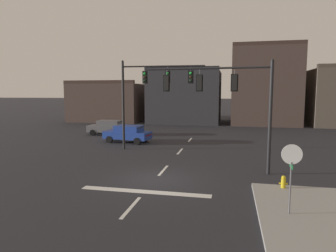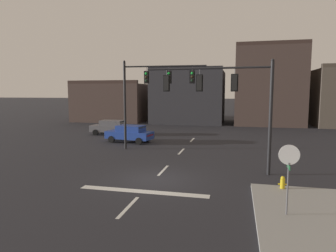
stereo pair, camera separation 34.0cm
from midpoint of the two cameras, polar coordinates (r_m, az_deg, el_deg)
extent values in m
plane|color=#232328|center=(16.56, -2.03, -10.21)|extent=(400.00, 400.00, 0.00)
cube|color=gray|center=(12.71, 28.89, -16.00)|extent=(5.00, 8.00, 0.15)
cube|color=silver|center=(14.73, -4.11, -12.37)|extent=(6.40, 0.50, 0.01)
cube|color=silver|center=(12.95, -6.82, -15.11)|extent=(0.16, 2.40, 0.01)
cube|color=silver|center=(18.42, -0.38, -8.46)|extent=(0.16, 2.40, 0.01)
cube|color=silver|center=(24.14, 2.96, -4.86)|extent=(0.16, 2.40, 0.01)
cube|color=silver|center=(29.97, 4.99, -2.64)|extent=(0.16, 2.40, 0.01)
cylinder|color=black|center=(17.97, 19.50, 1.25)|extent=(0.20, 0.20, 6.47)
cylinder|color=black|center=(18.12, 7.92, 10.87)|extent=(7.38, 0.52, 0.12)
sphere|color=black|center=(17.99, 19.91, 11.73)|extent=(0.18, 0.18, 0.18)
cylinder|color=#56565B|center=(17.94, 13.18, 10.05)|extent=(0.03, 0.03, 0.35)
cube|color=black|center=(17.91, 13.13, 8.06)|extent=(0.31, 0.26, 0.90)
sphere|color=green|center=(18.05, 13.17, 8.94)|extent=(0.20, 0.20, 0.20)
sphere|color=#2D2314|center=(18.04, 13.15, 8.05)|extent=(0.20, 0.20, 0.20)
sphere|color=black|center=(18.03, 13.13, 7.15)|extent=(0.20, 0.20, 0.20)
cube|color=black|center=(17.89, 13.12, 8.06)|extent=(0.42, 0.05, 1.02)
cylinder|color=#56565B|center=(18.17, 6.60, 10.13)|extent=(0.03, 0.03, 0.35)
cube|color=black|center=(18.14, 6.58, 8.16)|extent=(0.31, 0.26, 0.90)
sphere|color=green|center=(18.28, 6.66, 9.03)|extent=(0.20, 0.20, 0.20)
sphere|color=#2D2314|center=(18.27, 6.65, 8.15)|extent=(0.20, 0.20, 0.20)
sphere|color=black|center=(18.26, 6.64, 7.27)|extent=(0.20, 0.20, 0.20)
cube|color=black|center=(18.12, 6.57, 8.17)|extent=(0.42, 0.05, 1.02)
cylinder|color=#56565B|center=(18.62, 0.27, 10.09)|extent=(0.03, 0.03, 0.35)
cube|color=black|center=(18.59, 0.27, 8.17)|extent=(0.31, 0.26, 0.90)
sphere|color=green|center=(18.73, 0.38, 9.01)|extent=(0.20, 0.20, 0.20)
sphere|color=#2D2314|center=(18.72, 0.38, 8.15)|extent=(0.20, 0.20, 0.20)
sphere|color=black|center=(18.71, 0.38, 7.29)|extent=(0.20, 0.20, 0.20)
cube|color=black|center=(18.58, 0.25, 8.17)|extent=(0.42, 0.05, 1.02)
cylinder|color=black|center=(24.98, -7.84, 3.77)|extent=(0.20, 0.20, 7.18)
cylinder|color=black|center=(24.22, -0.28, 11.36)|extent=(6.66, 0.48, 0.12)
sphere|color=black|center=(25.07, -7.97, 12.11)|extent=(0.18, 0.18, 0.18)
cylinder|color=#56565B|center=(24.51, -3.75, 10.73)|extent=(0.03, 0.03, 0.35)
cube|color=black|center=(24.47, -3.74, 9.27)|extent=(0.31, 0.26, 0.90)
sphere|color=green|center=(24.36, -3.82, 9.95)|extent=(0.20, 0.20, 0.20)
sphere|color=#2D2314|center=(24.34, -3.81, 9.29)|extent=(0.20, 0.20, 0.20)
sphere|color=black|center=(24.33, -3.81, 8.63)|extent=(0.20, 0.20, 0.20)
cube|color=black|center=(24.49, -3.73, 9.27)|extent=(0.42, 0.05, 1.02)
cylinder|color=#56565B|center=(24.14, 0.60, 10.81)|extent=(0.03, 0.03, 0.35)
cube|color=black|center=(24.10, 0.60, 9.33)|extent=(0.31, 0.26, 0.90)
sphere|color=green|center=(23.98, 0.55, 10.02)|extent=(0.20, 0.20, 0.20)
sphere|color=#2D2314|center=(23.97, 0.55, 9.35)|extent=(0.20, 0.20, 0.20)
sphere|color=black|center=(23.96, 0.55, 8.67)|extent=(0.20, 0.20, 0.20)
cube|color=black|center=(24.12, 0.61, 9.33)|extent=(0.42, 0.05, 1.02)
cylinder|color=#56565B|center=(23.90, 5.06, 10.83)|extent=(0.03, 0.03, 0.35)
cube|color=black|center=(23.86, 5.05, 9.33)|extent=(0.31, 0.26, 0.90)
sphere|color=green|center=(23.75, 5.03, 10.03)|extent=(0.20, 0.20, 0.20)
sphere|color=#2D2314|center=(23.73, 5.02, 9.35)|extent=(0.20, 0.20, 0.20)
sphere|color=black|center=(23.72, 5.01, 8.67)|extent=(0.20, 0.20, 0.20)
cube|color=black|center=(23.88, 5.05, 9.33)|extent=(0.42, 0.05, 1.02)
cylinder|color=#56565B|center=(12.38, 22.61, -11.35)|extent=(0.06, 0.06, 2.15)
cylinder|color=white|center=(12.04, 22.89, -5.10)|extent=(0.76, 0.03, 0.76)
cylinder|color=#B21414|center=(12.06, 22.88, -5.09)|extent=(0.68, 0.03, 0.68)
cube|color=#19592D|center=(12.14, 22.80, -7.18)|extent=(0.02, 0.64, 0.16)
cube|color=navy|center=(28.59, -7.05, -1.70)|extent=(4.62, 2.42, 0.70)
cube|color=navy|center=(28.44, -6.81, -0.46)|extent=(2.67, 1.94, 0.56)
cube|color=#2D3842|center=(28.81, -8.15, -0.43)|extent=(0.47, 1.54, 0.47)
cube|color=#2D3842|center=(27.91, -4.69, -0.61)|extent=(0.44, 1.54, 0.46)
cylinder|color=black|center=(28.65, -10.41, -2.51)|extent=(0.67, 0.31, 0.64)
cylinder|color=black|center=(30.08, -8.70, -2.04)|extent=(0.67, 0.31, 0.64)
cylinder|color=black|center=(27.24, -5.21, -2.89)|extent=(0.67, 0.31, 0.64)
cylinder|color=black|center=(28.74, -3.69, -2.38)|extent=(0.67, 0.31, 0.64)
sphere|color=silver|center=(29.20, -11.36, -1.50)|extent=(0.16, 0.16, 0.16)
sphere|color=silver|center=(30.16, -10.17, -1.22)|extent=(0.16, 0.16, 0.16)
cube|color=maroon|center=(27.61, -3.08, -1.78)|extent=(0.24, 1.36, 0.12)
cube|color=slate|center=(33.97, -10.58, -0.45)|extent=(4.45, 1.92, 0.70)
cube|color=slate|center=(33.85, -10.37, 0.60)|extent=(2.51, 1.67, 0.56)
cube|color=#2D3842|center=(34.14, -11.56, 0.59)|extent=(0.29, 1.53, 0.47)
cube|color=#2D3842|center=(33.43, -8.51, 0.53)|extent=(0.26, 1.53, 0.46)
cylinder|color=black|center=(33.83, -13.39, -1.20)|extent=(0.65, 0.24, 0.64)
cylinder|color=black|center=(35.36, -12.23, -0.84)|extent=(0.65, 0.24, 0.64)
cylinder|color=black|center=(32.71, -8.77, -1.36)|extent=(0.65, 0.24, 0.64)
cylinder|color=black|center=(34.30, -7.79, -0.98)|extent=(0.65, 0.24, 0.64)
sphere|color=silver|center=(34.33, -14.32, -0.39)|extent=(0.16, 0.16, 0.16)
sphere|color=silver|center=(35.36, -13.51, -0.17)|extent=(0.16, 0.16, 0.16)
cube|color=maroon|center=(33.21, -7.10, -0.41)|extent=(0.08, 1.37, 0.12)
cylinder|color=gold|center=(15.68, 21.63, -10.41)|extent=(0.22, 0.22, 0.55)
cylinder|color=gold|center=(15.76, 21.58, -11.37)|extent=(0.30, 0.30, 0.10)
sphere|color=gold|center=(15.59, 21.68, -9.26)|extent=(0.20, 0.20, 0.20)
cylinder|color=gold|center=(15.65, 21.08, -10.31)|extent=(0.10, 0.08, 0.08)
cylinder|color=gold|center=(15.70, 22.18, -10.31)|extent=(0.10, 0.08, 0.08)
cube|color=#473833|center=(52.19, -9.42, 4.51)|extent=(11.33, 12.37, 6.01)
cube|color=#3A2B26|center=(46.80, -12.28, 8.21)|extent=(11.33, 0.60, 0.50)
cube|color=#2D2D33|center=(47.04, 4.23, 5.48)|extent=(10.70, 8.95, 7.83)
cube|color=black|center=(43.04, 3.39, 10.95)|extent=(10.70, 0.60, 0.50)
cube|color=#473833|center=(47.20, 18.72, 7.04)|extent=(9.45, 9.98, 10.93)
cube|color=#3A2B26|center=(43.00, 19.62, 14.74)|extent=(9.45, 0.60, 0.50)
camera|label=1|loc=(0.17, -89.47, 0.06)|focal=31.91mm
camera|label=2|loc=(0.17, 90.53, -0.06)|focal=31.91mm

